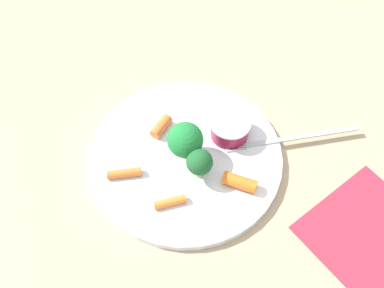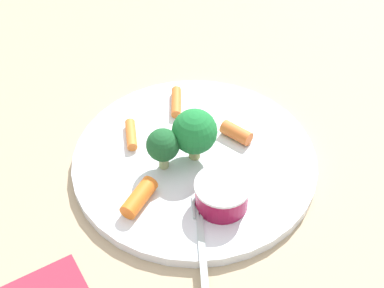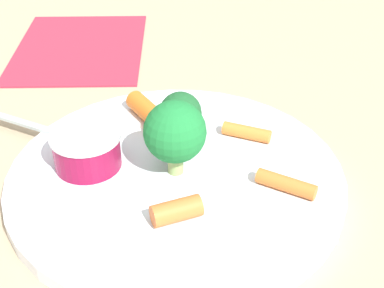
{
  "view_description": "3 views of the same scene",
  "coord_description": "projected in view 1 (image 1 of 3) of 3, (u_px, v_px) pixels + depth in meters",
  "views": [
    {
      "loc": [
        -0.16,
        0.3,
        0.56
      ],
      "look_at": [
        -0.0,
        -0.01,
        0.02
      ],
      "focal_mm": 44.28,
      "sensor_mm": 36.0,
      "label": 1
    },
    {
      "loc": [
        -0.34,
        -0.22,
        0.44
      ],
      "look_at": [
        0.01,
        0.01,
        0.02
      ],
      "focal_mm": 50.62,
      "sensor_mm": 36.0,
      "label": 2
    },
    {
      "loc": [
        0.3,
        -0.14,
        0.27
      ],
      "look_at": [
        -0.01,
        0.02,
        0.03
      ],
      "focal_mm": 50.25,
      "sensor_mm": 36.0,
      "label": 3
    }
  ],
  "objects": [
    {
      "name": "ground_plane",
      "position": [
        186.0,
        160.0,
        0.66
      ],
      "size": [
        2.4,
        2.4,
        0.0
      ],
      "primitive_type": "plane",
      "color": "tan"
    },
    {
      "name": "plate",
      "position": [
        186.0,
        158.0,
        0.65
      ],
      "size": [
        0.26,
        0.26,
        0.01
      ],
      "primitive_type": "cylinder",
      "color": "white",
      "rests_on": "ground_plane"
    },
    {
      "name": "sauce_cup",
      "position": [
        230.0,
        128.0,
        0.65
      ],
      "size": [
        0.06,
        0.06,
        0.03
      ],
      "color": "maroon",
      "rests_on": "plate"
    },
    {
      "name": "broccoli_floret_0",
      "position": [
        184.0,
        137.0,
        0.62
      ],
      "size": [
        0.05,
        0.05,
        0.06
      ],
      "color": "#92AD63",
      "rests_on": "plate"
    },
    {
      "name": "broccoli_floret_1",
      "position": [
        200.0,
        162.0,
        0.6
      ],
      "size": [
        0.03,
        0.03,
        0.05
      ],
      "color": "#98B073",
      "rests_on": "plate"
    },
    {
      "name": "carrot_stick_0",
      "position": [
        170.0,
        202.0,
        0.6
      ],
      "size": [
        0.04,
        0.04,
        0.01
      ],
      "primitive_type": "cylinder",
      "rotation": [
        1.57,
        0.0,
        2.3
      ],
      "color": "orange",
      "rests_on": "plate"
    },
    {
      "name": "carrot_stick_1",
      "position": [
        161.0,
        126.0,
        0.66
      ],
      "size": [
        0.02,
        0.04,
        0.02
      ],
      "primitive_type": "cylinder",
      "rotation": [
        1.57,
        0.0,
        6.19
      ],
      "color": "orange",
      "rests_on": "plate"
    },
    {
      "name": "carrot_stick_2",
      "position": [
        125.0,
        173.0,
        0.62
      ],
      "size": [
        0.04,
        0.04,
        0.01
      ],
      "primitive_type": "cylinder",
      "rotation": [
        1.57,
        0.0,
        5.31
      ],
      "color": "orange",
      "rests_on": "plate"
    },
    {
      "name": "carrot_stick_3",
      "position": [
        240.0,
        182.0,
        0.61
      ],
      "size": [
        0.05,
        0.02,
        0.02
      ],
      "primitive_type": "cylinder",
      "rotation": [
        1.57,
        0.0,
        4.82
      ],
      "color": "orange",
      "rests_on": "plate"
    },
    {
      "name": "fork",
      "position": [
        291.0,
        138.0,
        0.66
      ],
      "size": [
        0.16,
        0.12,
        0.0
      ],
      "color": "#ABBCBD",
      "rests_on": "plate"
    }
  ]
}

